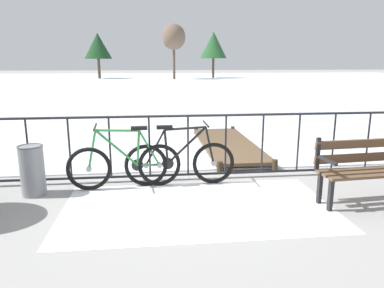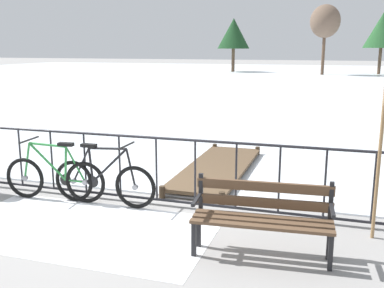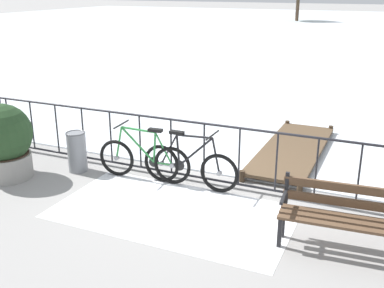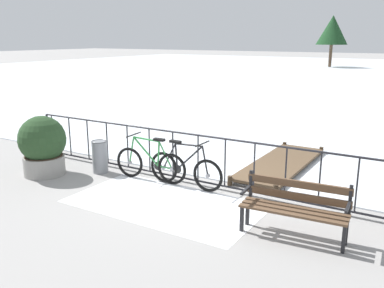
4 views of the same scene
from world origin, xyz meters
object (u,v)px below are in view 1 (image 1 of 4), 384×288
object	(u,v)px
bicycle_near_railing	(180,162)
bicycle_second	(125,165)
trash_bin	(32,170)
park_bench	(374,165)

from	to	relation	value
bicycle_near_railing	bicycle_second	size ratio (longest dim) A/B	1.00
bicycle_second	trash_bin	world-z (taller)	bicycle_second
bicycle_second	trash_bin	bearing A→B (deg)	-173.56
park_bench	bicycle_second	bearing A→B (deg)	165.20
park_bench	trash_bin	bearing A→B (deg)	170.89
bicycle_near_railing	trash_bin	distance (m)	2.14
bicycle_second	park_bench	size ratio (longest dim) A/B	1.05
park_bench	trash_bin	distance (m)	4.77
bicycle_near_railing	park_bench	world-z (taller)	bicycle_near_railing
bicycle_second	park_bench	distance (m)	3.53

